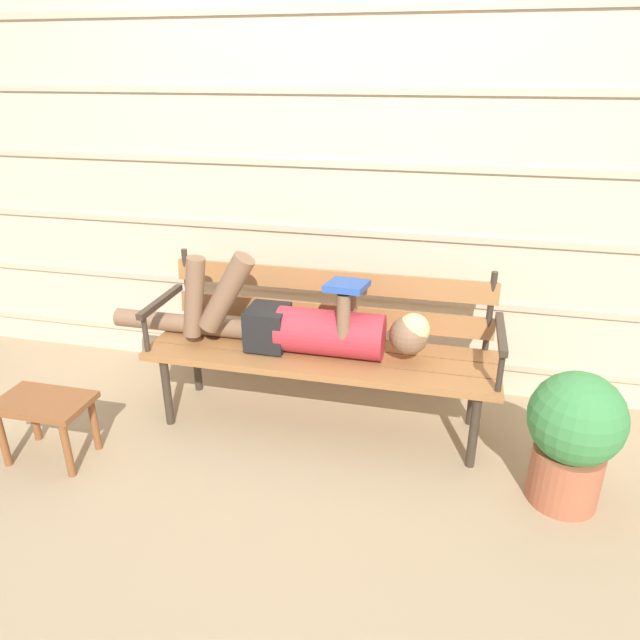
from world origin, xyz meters
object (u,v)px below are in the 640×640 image
(footstool, at_px, (45,411))
(potted_plant, at_px, (573,434))
(reclining_person, at_px, (301,325))
(park_bench, at_px, (323,339))

(footstool, bearing_deg, potted_plant, 6.05)
(footstool, bearing_deg, reclining_person, 27.73)
(reclining_person, relative_size, footstool, 3.95)
(park_bench, height_order, potted_plant, park_bench)
(potted_plant, bearing_deg, park_bench, 161.16)
(footstool, distance_m, potted_plant, 2.38)
(park_bench, height_order, footstool, park_bench)
(reclining_person, distance_m, footstool, 1.28)
(reclining_person, relative_size, potted_plant, 2.77)
(park_bench, height_order, reclining_person, reclining_person)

